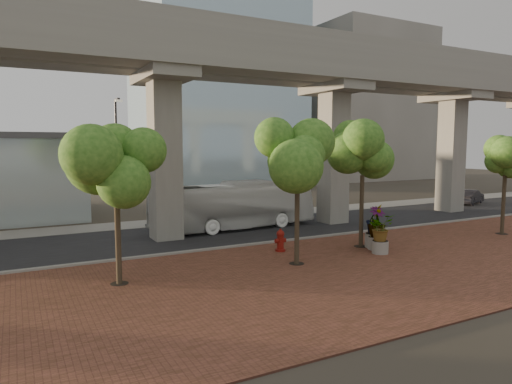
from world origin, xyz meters
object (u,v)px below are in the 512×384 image
transit_bus (234,206)px  planter_front (381,230)px  parked_car (470,197)px  fire_hydrant (280,240)px

transit_bus → planter_front: bearing=-162.9°
transit_bus → parked_car: 24.68m
transit_bus → planter_front: 10.26m
parked_car → planter_front: planter_front is taller
transit_bus → fire_hydrant: size_ratio=9.55×
transit_bus → parked_car: transit_bus is taller
parked_car → fire_hydrant: parked_car is taller
transit_bus → fire_hydrant: bearing=171.7°
parked_car → fire_hydrant: size_ratio=3.52×
transit_bus → parked_car: size_ratio=2.71×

